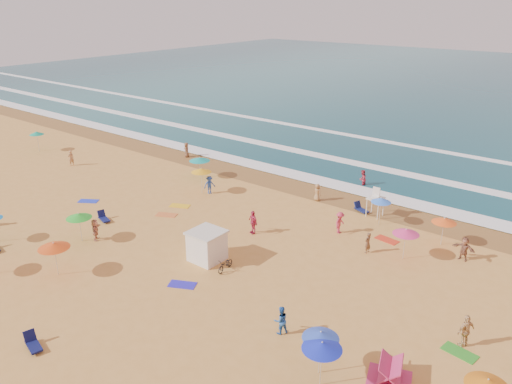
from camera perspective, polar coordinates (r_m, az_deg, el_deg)
The scene contains 12 objects.
ground at distance 36.30m, azimuth -2.40°, elevation -5.92°, with size 220.00×220.00×0.00m, color gold.
ocean at distance 111.73m, azimuth 27.19°, elevation 10.53°, with size 220.00×140.00×0.18m, color #0C4756.
wet_sand at distance 45.67m, azimuth 7.78°, elevation -0.18°, with size 220.00×220.00×0.00m, color olive.
surf_foam at distance 53.03m, azimuth 12.66°, elevation 2.68°, with size 200.00×18.70×0.05m.
cabana at distance 33.89m, azimuth -5.62°, elevation -6.22°, with size 2.00×2.00×2.00m, color white.
cabana_roof at distance 33.41m, azimuth -5.69°, elevation -4.61°, with size 2.20×2.20×0.12m, color silver.
bicycle at distance 32.84m, azimuth -3.51°, elevation -8.28°, with size 0.55×1.58×0.83m, color black.
lifeguard_stand at distance 41.42m, azimuth 13.47°, elevation -1.35°, with size 1.20×1.20×2.10m, color white, non-canonical shape.
beach_umbrellas at distance 33.87m, azimuth 1.70°, elevation -4.09°, with size 61.40×27.63×0.73m.
loungers at distance 29.34m, azimuth 6.01°, elevation -12.91°, with size 44.26×26.91×0.34m.
towels at distance 34.51m, azimuth -4.11°, elevation -7.48°, with size 41.93×20.32×0.03m.
beachgoers at distance 38.48m, azimuth 3.68°, elevation -2.98°, with size 50.82×27.38×2.09m.
Camera 1 is at (21.03, -24.46, 16.65)m, focal length 35.00 mm.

